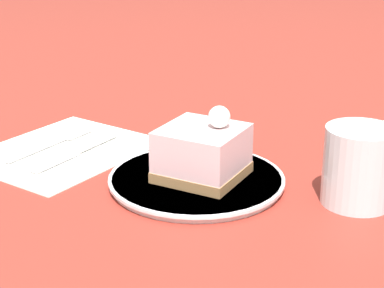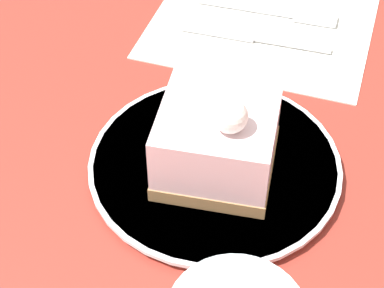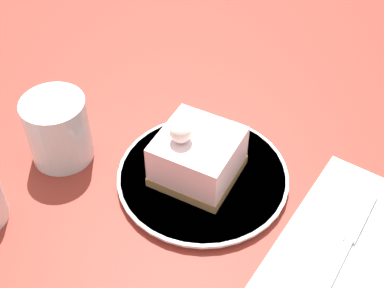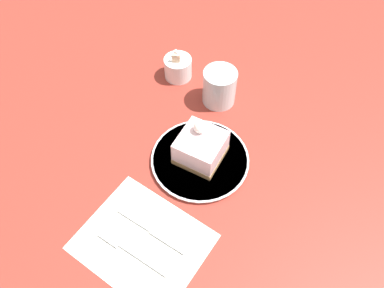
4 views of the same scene
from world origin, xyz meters
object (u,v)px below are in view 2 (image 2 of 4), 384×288
at_px(knife, 241,35).
at_px(fork, 279,12).
at_px(plate, 215,165).
at_px(cake_slice, 218,140).

bearing_deg(knife, fork, 149.61).
bearing_deg(plate, knife, 178.44).
height_order(cake_slice, knife, cake_slice).
height_order(cake_slice, fork, cake_slice).
xyz_separation_m(cake_slice, knife, (-0.20, 0.00, -0.04)).
relative_size(cake_slice, knife, 0.62).
height_order(plate, fork, plate).
bearing_deg(plate, fork, 169.59).
distance_m(cake_slice, fork, 0.26).
xyz_separation_m(fork, knife, (0.05, -0.04, 0.00)).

